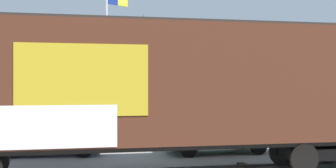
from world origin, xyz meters
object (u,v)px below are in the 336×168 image
at_px(parked_car_blue, 45,133).
at_px(parked_car_green, 216,131).
at_px(flagpole, 110,42).
at_px(freight_car, 152,86).

relative_size(parked_car_blue, parked_car_green, 1.04).
bearing_deg(parked_car_green, flagpole, 128.54).
bearing_deg(flagpole, freight_car, -83.87).
relative_size(flagpole, parked_car_green, 1.79).
bearing_deg(parked_car_blue, flagpole, 60.36).
relative_size(flagpole, parked_car_blue, 1.72).
height_order(flagpole, parked_car_blue, flagpole).
xyz_separation_m(parked_car_blue, parked_car_green, (6.62, -0.48, 0.02)).
relative_size(freight_car, parked_car_green, 3.66).
height_order(freight_car, flagpole, flagpole).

